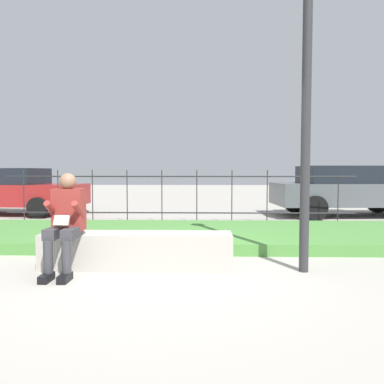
{
  "coord_description": "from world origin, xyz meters",
  "views": [
    {
      "loc": [
        0.55,
        -4.93,
        1.3
      ],
      "look_at": [
        0.4,
        0.89,
        0.98
      ],
      "focal_mm": 35.0,
      "sensor_mm": 36.0,
      "label": 1
    }
  ],
  "objects": [
    {
      "name": "stone_bench",
      "position": [
        -0.32,
        0.0,
        0.21
      ],
      "size": [
        2.53,
        0.49,
        0.48
      ],
      "color": "#ADA89E",
      "rests_on": "ground_plane"
    },
    {
      "name": "car_parked_left",
      "position": [
        -5.36,
        6.11,
        0.73
      ],
      "size": [
        4.71,
        2.08,
        1.39
      ],
      "rotation": [
        0.0,
        0.0,
        -0.06
      ],
      "color": "maroon",
      "rests_on": "ground_plane"
    },
    {
      "name": "ground_plane",
      "position": [
        0.0,
        0.0,
        0.0
      ],
      "size": [
        60.0,
        60.0,
        0.0
      ],
      "primitive_type": "plane",
      "color": "#A8A399"
    },
    {
      "name": "iron_fence",
      "position": [
        0.0,
        4.3,
        0.7
      ],
      "size": [
        8.67,
        0.03,
        1.33
      ],
      "color": "#232326",
      "rests_on": "ground_plane"
    },
    {
      "name": "person_seated_reader",
      "position": [
        -1.17,
        -0.28,
        0.7
      ],
      "size": [
        0.42,
        0.73,
        1.28
      ],
      "color": "black",
      "rests_on": "ground_plane"
    },
    {
      "name": "grass_berm",
      "position": [
        0.0,
        2.1,
        0.09
      ],
      "size": [
        10.67,
        2.8,
        0.19
      ],
      "color": "#4C893D",
      "rests_on": "ground_plane"
    },
    {
      "name": "street_lamp",
      "position": [
        1.87,
        -0.11,
        2.67
      ],
      "size": [
        0.28,
        0.28,
        4.41
      ],
      "color": "#2D2D30",
      "rests_on": "ground_plane"
    },
    {
      "name": "car_parked_right",
      "position": [
        4.77,
        5.94,
        0.77
      ],
      "size": [
        4.33,
        2.16,
        1.45
      ],
      "rotation": [
        0.0,
        0.0,
        0.05
      ],
      "color": "#4C5156",
      "rests_on": "ground_plane"
    }
  ]
}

